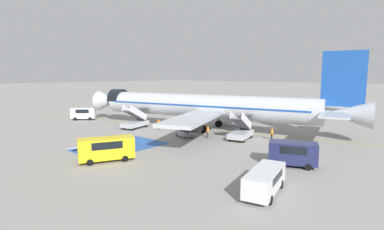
# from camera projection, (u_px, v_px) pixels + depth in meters

# --- Properties ---
(ground_plane) EXTENTS (600.00, 600.00, 0.00)m
(ground_plane) POSITION_uv_depth(u_px,v_px,m) (204.00, 130.00, 47.07)
(ground_plane) COLOR gray
(apron_leadline_yellow) EXTENTS (77.91, 17.66, 0.01)m
(apron_leadline_yellow) POSITION_uv_depth(u_px,v_px,m) (202.00, 129.00, 47.85)
(apron_leadline_yellow) COLOR gold
(apron_leadline_yellow) RESTS_ON ground_plane
(apron_stand_patch_blue) EXTENTS (6.64, 10.47, 0.01)m
(apron_stand_patch_blue) POSITION_uv_depth(u_px,v_px,m) (121.00, 146.00, 36.18)
(apron_stand_patch_blue) COLOR #2856A8
(apron_stand_patch_blue) RESTS_ON ground_plane
(apron_walkway_bar_0) EXTENTS (0.44, 3.60, 0.01)m
(apron_walkway_bar_0) POSITION_uv_depth(u_px,v_px,m) (82.00, 146.00, 36.18)
(apron_walkway_bar_0) COLOR silver
(apron_walkway_bar_0) RESTS_ON ground_plane
(apron_walkway_bar_1) EXTENTS (0.44, 3.60, 0.01)m
(apron_walkway_bar_1) POSITION_uv_depth(u_px,v_px,m) (87.00, 148.00, 35.41)
(apron_walkway_bar_1) COLOR silver
(apron_walkway_bar_1) RESTS_ON ground_plane
(apron_walkway_bar_2) EXTENTS (0.44, 3.60, 0.01)m
(apron_walkway_bar_2) POSITION_uv_depth(u_px,v_px,m) (93.00, 150.00, 34.63)
(apron_walkway_bar_2) COLOR silver
(apron_walkway_bar_2) RESTS_ON ground_plane
(apron_walkway_bar_3) EXTENTS (0.44, 3.60, 0.01)m
(apron_walkway_bar_3) POSITION_uv_depth(u_px,v_px,m) (98.00, 151.00, 33.86)
(apron_walkway_bar_3) COLOR silver
(apron_walkway_bar_3) RESTS_ON ground_plane
(apron_walkway_bar_4) EXTENTS (0.44, 3.60, 0.01)m
(apron_walkway_bar_4) POSITION_uv_depth(u_px,v_px,m) (104.00, 153.00, 33.08)
(apron_walkway_bar_4) COLOR silver
(apron_walkway_bar_4) RESTS_ON ground_plane
(apron_walkway_bar_5) EXTENTS (0.44, 3.60, 0.01)m
(apron_walkway_bar_5) POSITION_uv_depth(u_px,v_px,m) (111.00, 155.00, 32.30)
(apron_walkway_bar_5) COLOR silver
(apron_walkway_bar_5) RESTS_ON ground_plane
(airliner) EXTENTS (45.01, 32.26, 11.60)m
(airliner) POSITION_uv_depth(u_px,v_px,m) (206.00, 106.00, 47.04)
(airliner) COLOR #B7BCC4
(airliner) RESTS_ON ground_plane
(boarding_stairs_forward) EXTENTS (3.20, 5.52, 3.96)m
(boarding_stairs_forward) POSITION_uv_depth(u_px,v_px,m) (135.00, 122.00, 48.49)
(boarding_stairs_forward) COLOR #ADB2BA
(boarding_stairs_forward) RESTS_ON ground_plane
(boarding_stairs_aft) EXTENTS (3.20, 5.52, 3.96)m
(boarding_stairs_aft) POSITION_uv_depth(u_px,v_px,m) (241.00, 132.00, 40.13)
(boarding_stairs_aft) COLOR #ADB2BA
(boarding_stairs_aft) RESTS_ON ground_plane
(fuel_tanker) EXTENTS (9.25, 3.00, 3.45)m
(fuel_tanker) POSITION_uv_depth(u_px,v_px,m) (297.00, 108.00, 62.17)
(fuel_tanker) COLOR #38383D
(fuel_tanker) RESTS_ON ground_plane
(service_van_0) EXTENTS (4.36, 4.46, 2.30)m
(service_van_0) POSITION_uv_depth(u_px,v_px,m) (83.00, 113.00, 57.39)
(service_van_0) COLOR silver
(service_van_0) RESTS_ON ground_plane
(service_van_1) EXTENTS (4.15, 5.69, 2.38)m
(service_van_1) POSITION_uv_depth(u_px,v_px,m) (106.00, 147.00, 29.87)
(service_van_1) COLOR yellow
(service_van_1) RESTS_ON ground_plane
(service_van_2) EXTENTS (4.82, 3.61, 2.33)m
(service_van_2) POSITION_uv_depth(u_px,v_px,m) (293.00, 152.00, 28.26)
(service_van_2) COLOR #1E234C
(service_van_2) RESTS_ON ground_plane
(service_van_3) EXTENTS (2.90, 5.60, 1.81)m
(service_van_3) POSITION_uv_depth(u_px,v_px,m) (265.00, 179.00, 21.71)
(service_van_3) COLOR silver
(service_van_3) RESTS_ON ground_plane
(baggage_cart) EXTENTS (2.93, 2.20, 0.87)m
(baggage_cart) POSITION_uv_depth(u_px,v_px,m) (184.00, 135.00, 41.78)
(baggage_cart) COLOR gray
(baggage_cart) RESTS_ON ground_plane
(ground_crew_0) EXTENTS (0.30, 0.46, 1.71)m
(ground_crew_0) POSITION_uv_depth(u_px,v_px,m) (159.00, 123.00, 47.29)
(ground_crew_0) COLOR #2D2D33
(ground_crew_0) RESTS_ON ground_plane
(ground_crew_1) EXTENTS (0.48, 0.44, 1.84)m
(ground_crew_1) POSITION_uv_depth(u_px,v_px,m) (208.00, 131.00, 40.70)
(ground_crew_1) COLOR #2D2D33
(ground_crew_1) RESTS_ON ground_plane
(ground_crew_2) EXTENTS (0.46, 0.47, 1.64)m
(ground_crew_2) POSITION_uv_depth(u_px,v_px,m) (272.00, 133.00, 39.73)
(ground_crew_2) COLOR black
(ground_crew_2) RESTS_ON ground_plane
(ground_crew_3) EXTENTS (0.47, 0.32, 1.63)m
(ground_crew_3) POSITION_uv_depth(u_px,v_px,m) (188.00, 128.00, 43.82)
(ground_crew_3) COLOR #191E38
(ground_crew_3) RESTS_ON ground_plane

